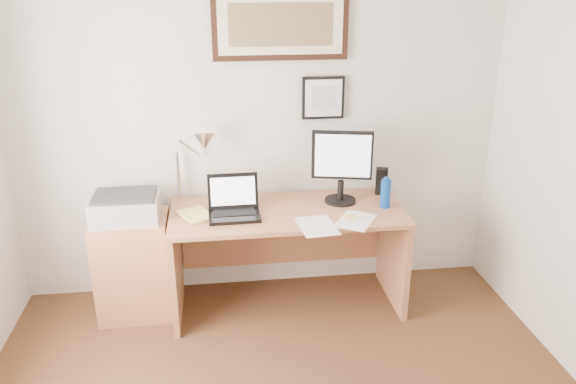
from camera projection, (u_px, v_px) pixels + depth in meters
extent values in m
cube|color=silver|center=(260.00, 127.00, 3.99)|extent=(3.50, 0.02, 2.50)
cube|color=#A36744|center=(134.00, 266.00, 3.91)|extent=(0.50, 0.40, 0.73)
cylinder|color=#0B3D96|center=(386.00, 194.00, 3.87)|extent=(0.07, 0.07, 0.20)
cylinder|color=#0B3D96|center=(387.00, 179.00, 3.83)|extent=(0.04, 0.04, 0.02)
cube|color=black|center=(382.00, 181.00, 4.11)|extent=(0.10, 0.10, 0.19)
cube|color=white|center=(317.00, 226.00, 3.61)|extent=(0.26, 0.34, 0.00)
cube|color=white|center=(356.00, 221.00, 3.68)|extent=(0.34, 0.37, 0.00)
cube|color=#DCC268|center=(350.00, 217.00, 3.73)|extent=(0.08, 0.08, 0.01)
cylinder|color=white|center=(365.00, 217.00, 3.72)|extent=(0.14, 0.06, 0.02)
imported|color=#E4DD6B|center=(183.00, 218.00, 3.70)|extent=(0.28, 0.31, 0.02)
cube|color=#A36744|center=(287.00, 212.00, 3.86)|extent=(1.60, 0.70, 0.03)
cube|color=#A36744|center=(176.00, 267.00, 3.90)|extent=(0.04, 0.65, 0.72)
cube|color=#A36744|center=(393.00, 254.00, 4.09)|extent=(0.04, 0.65, 0.72)
cube|color=#A36744|center=(282.00, 230.00, 4.26)|extent=(1.50, 0.03, 0.55)
cube|color=black|center=(234.00, 216.00, 3.73)|extent=(0.34, 0.25, 0.02)
cube|color=black|center=(234.00, 212.00, 3.75)|extent=(0.28, 0.14, 0.00)
cube|color=black|center=(233.00, 191.00, 3.81)|extent=(0.34, 0.08, 0.23)
cube|color=white|center=(233.00, 191.00, 3.80)|extent=(0.30, 0.06, 0.18)
cylinder|color=black|center=(340.00, 200.00, 3.99)|extent=(0.22, 0.22, 0.02)
cylinder|color=black|center=(341.00, 190.00, 3.96)|extent=(0.04, 0.04, 0.14)
cube|color=black|center=(342.00, 155.00, 3.86)|extent=(0.42, 0.13, 0.34)
cube|color=silver|center=(343.00, 156.00, 3.84)|extent=(0.37, 0.09, 0.30)
cube|color=#A5A5A7|center=(126.00, 208.00, 3.73)|extent=(0.44, 0.34, 0.16)
cube|color=#2E2E2E|center=(125.00, 195.00, 3.70)|extent=(0.40, 0.30, 0.02)
cylinder|color=silver|center=(178.00, 176.00, 3.96)|extent=(0.02, 0.02, 0.36)
cylinder|color=silver|center=(190.00, 148.00, 3.84)|extent=(0.15, 0.23, 0.19)
cone|color=silver|center=(205.00, 142.00, 3.78)|extent=(0.16, 0.18, 0.15)
cube|color=black|center=(281.00, 24.00, 3.74)|extent=(0.92, 0.03, 0.47)
cube|color=beige|center=(281.00, 25.00, 3.72)|extent=(0.84, 0.01, 0.39)
cube|color=brown|center=(281.00, 25.00, 3.71)|extent=(0.70, 0.00, 0.28)
cube|color=black|center=(323.00, 98.00, 3.95)|extent=(0.30, 0.02, 0.30)
cube|color=white|center=(324.00, 98.00, 3.94)|extent=(0.26, 0.00, 0.26)
cube|color=#ACB1B6|center=(324.00, 98.00, 3.93)|extent=(0.17, 0.00, 0.17)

